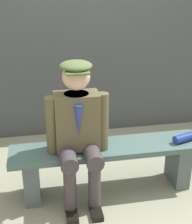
% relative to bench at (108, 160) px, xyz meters
% --- Properties ---
extents(ground_plane, '(30.00, 30.00, 0.00)m').
position_rel_bench_xyz_m(ground_plane, '(0.00, 0.00, -0.33)').
color(ground_plane, gray).
extents(bench, '(1.81, 0.38, 0.48)m').
position_rel_bench_xyz_m(bench, '(0.00, 0.00, 0.00)').
color(bench, '#44605C').
rests_on(bench, ground).
extents(seated_man, '(0.55, 0.56, 1.30)m').
position_rel_bench_xyz_m(seated_man, '(0.28, 0.07, 0.40)').
color(seated_man, brown).
rests_on(seated_man, ground).
extents(rolled_magazine, '(0.24, 0.14, 0.08)m').
position_rel_bench_xyz_m(rolled_magazine, '(-0.72, 0.05, 0.19)').
color(rolled_magazine, navy).
rests_on(rolled_magazine, bench).
extents(stadium_wall, '(12.00, 0.24, 1.86)m').
position_rel_bench_xyz_m(stadium_wall, '(0.00, -1.42, 0.60)').
color(stadium_wall, '#404446').
rests_on(stadium_wall, ground).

